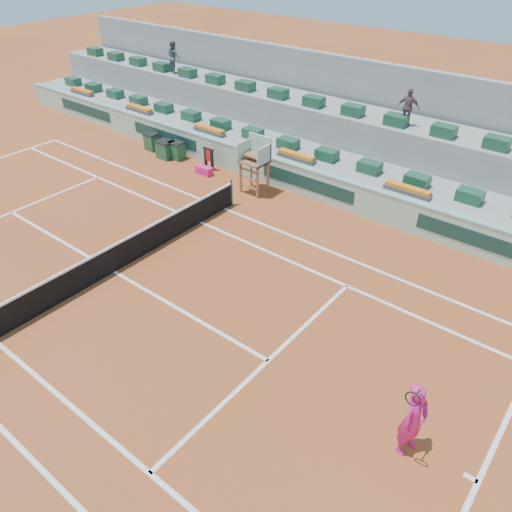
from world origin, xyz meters
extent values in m
plane|color=#92411C|center=(0.00, 0.00, 0.00)|extent=(90.00, 90.00, 0.00)
cube|color=#989895|center=(0.00, 10.70, 0.60)|extent=(36.00, 4.00, 1.20)
cube|color=#989895|center=(0.00, 12.30, 1.30)|extent=(36.00, 2.40, 2.60)
cube|color=#989895|center=(0.00, 13.90, 2.20)|extent=(36.00, 0.40, 4.40)
cube|color=#E41D7B|center=(-2.88, 7.36, 0.18)|extent=(0.82, 0.36, 0.36)
imported|color=#535561|center=(-9.14, 11.87, 3.43)|extent=(0.99, 0.90, 1.66)
imported|color=#6D4956|center=(4.33, 11.93, 3.35)|extent=(0.93, 0.51, 1.50)
cube|color=white|center=(11.88, 0.00, 0.01)|extent=(0.12, 10.97, 0.01)
cube|color=white|center=(0.00, 5.49, 0.01)|extent=(23.77, 0.12, 0.01)
cube|color=white|center=(0.00, 4.12, 0.01)|extent=(23.77, 0.12, 0.01)
cube|color=white|center=(-6.40, 0.00, 0.01)|extent=(0.12, 8.23, 0.01)
cube|color=white|center=(6.40, 0.00, 0.01)|extent=(0.12, 8.23, 0.01)
cube|color=white|center=(0.00, 0.00, 0.01)|extent=(12.80, 0.12, 0.01)
cube|color=white|center=(11.73, 0.00, 0.01)|extent=(0.30, 0.12, 0.01)
cube|color=black|center=(0.00, 0.00, 0.46)|extent=(0.03, 11.87, 0.92)
cube|color=white|center=(0.00, 0.00, 0.95)|extent=(0.06, 11.87, 0.07)
cylinder|color=#1E4734|center=(0.00, 5.94, 0.55)|extent=(0.10, 0.10, 1.10)
cube|color=#A6D1B8|center=(0.00, 8.50, 0.60)|extent=(36.00, 0.30, 1.20)
cube|color=#81AD9C|center=(0.00, 8.50, 1.23)|extent=(36.00, 0.34, 0.06)
cube|color=#143831|center=(-13.00, 8.34, 0.65)|extent=(4.40, 0.02, 0.56)
cube|color=#143831|center=(-6.50, 8.34, 0.65)|extent=(4.40, 0.02, 0.56)
cube|color=#143831|center=(2.00, 8.34, 0.65)|extent=(4.40, 0.02, 0.56)
cube|color=#143831|center=(9.00, 8.34, 0.65)|extent=(4.40, 0.02, 0.56)
cube|color=brown|center=(-0.45, 7.05, 0.68)|extent=(0.08, 0.08, 1.35)
cube|color=brown|center=(0.45, 7.05, 0.68)|extent=(0.08, 0.08, 1.35)
cube|color=brown|center=(-0.45, 7.75, 0.68)|extent=(0.08, 0.08, 1.35)
cube|color=brown|center=(0.45, 7.75, 0.68)|extent=(0.08, 0.08, 1.35)
cube|color=brown|center=(0.00, 7.40, 1.39)|extent=(1.10, 0.90, 0.08)
cube|color=#A6D1B8|center=(0.00, 7.78, 1.90)|extent=(1.10, 0.08, 1.00)
cube|color=#A6D1B8|center=(-0.52, 7.40, 1.75)|extent=(0.06, 0.90, 0.80)
cube|color=#A6D1B8|center=(0.52, 7.40, 1.75)|extent=(0.06, 0.90, 0.80)
cube|color=brown|center=(0.00, 7.50, 1.63)|extent=(0.80, 0.60, 0.08)
cube|color=brown|center=(0.00, 7.05, 0.35)|extent=(0.90, 0.08, 0.06)
cube|color=brown|center=(0.00, 7.05, 0.75)|extent=(0.90, 0.08, 0.06)
cube|color=brown|center=(0.00, 7.05, 1.10)|extent=(0.90, 0.08, 0.06)
cube|color=#184A30|center=(-16.00, 9.80, 1.42)|extent=(0.90, 0.60, 0.44)
cube|color=#184A30|center=(-14.00, 9.80, 1.42)|extent=(0.90, 0.60, 0.44)
cube|color=#184A30|center=(-12.00, 9.80, 1.42)|extent=(0.90, 0.60, 0.44)
cube|color=#184A30|center=(-10.00, 9.80, 1.42)|extent=(0.90, 0.60, 0.44)
cube|color=#184A30|center=(-8.00, 9.80, 1.42)|extent=(0.90, 0.60, 0.44)
cube|color=#184A30|center=(-6.00, 9.80, 1.42)|extent=(0.90, 0.60, 0.44)
cube|color=#184A30|center=(-4.00, 9.80, 1.42)|extent=(0.90, 0.60, 0.44)
cube|color=#184A30|center=(-2.00, 9.80, 1.42)|extent=(0.90, 0.60, 0.44)
cube|color=#184A30|center=(0.00, 9.80, 1.42)|extent=(0.90, 0.60, 0.44)
cube|color=#184A30|center=(2.00, 9.80, 1.42)|extent=(0.90, 0.60, 0.44)
cube|color=#184A30|center=(4.00, 9.80, 1.42)|extent=(0.90, 0.60, 0.44)
cube|color=#184A30|center=(6.00, 9.80, 1.42)|extent=(0.90, 0.60, 0.44)
cube|color=#184A30|center=(8.00, 9.80, 1.42)|extent=(0.90, 0.60, 0.44)
cube|color=#184A30|center=(-16.00, 11.70, 2.82)|extent=(0.90, 0.60, 0.44)
cube|color=#184A30|center=(-14.00, 11.70, 2.82)|extent=(0.90, 0.60, 0.44)
cube|color=#184A30|center=(-12.00, 11.70, 2.82)|extent=(0.90, 0.60, 0.44)
cube|color=#184A30|center=(-10.00, 11.70, 2.82)|extent=(0.90, 0.60, 0.44)
cube|color=#184A30|center=(-8.00, 11.70, 2.82)|extent=(0.90, 0.60, 0.44)
cube|color=#184A30|center=(-6.00, 11.70, 2.82)|extent=(0.90, 0.60, 0.44)
cube|color=#184A30|center=(-4.00, 11.70, 2.82)|extent=(0.90, 0.60, 0.44)
cube|color=#184A30|center=(-2.00, 11.70, 2.82)|extent=(0.90, 0.60, 0.44)
cube|color=#184A30|center=(0.00, 11.70, 2.82)|extent=(0.90, 0.60, 0.44)
cube|color=#184A30|center=(2.00, 11.70, 2.82)|extent=(0.90, 0.60, 0.44)
cube|color=#184A30|center=(4.00, 11.70, 2.82)|extent=(0.90, 0.60, 0.44)
cube|color=#184A30|center=(6.00, 11.70, 2.82)|extent=(0.90, 0.60, 0.44)
cube|color=#184A30|center=(8.00, 11.70, 2.82)|extent=(0.90, 0.60, 0.44)
cube|color=#4C4C4C|center=(-14.00, 9.00, 1.28)|extent=(1.80, 0.36, 0.16)
cube|color=orange|center=(-14.00, 9.00, 1.42)|extent=(1.70, 0.32, 0.12)
cube|color=#4C4C4C|center=(-9.00, 9.00, 1.28)|extent=(1.80, 0.36, 0.16)
cube|color=orange|center=(-9.00, 9.00, 1.42)|extent=(1.70, 0.32, 0.12)
cube|color=#4C4C4C|center=(-4.00, 9.00, 1.28)|extent=(1.80, 0.36, 0.16)
cube|color=orange|center=(-4.00, 9.00, 1.42)|extent=(1.70, 0.32, 0.12)
cube|color=#4C4C4C|center=(1.00, 9.00, 1.28)|extent=(1.80, 0.36, 0.16)
cube|color=orange|center=(1.00, 9.00, 1.42)|extent=(1.70, 0.32, 0.12)
cube|color=#4C4C4C|center=(6.00, 9.00, 1.28)|extent=(1.80, 0.36, 0.16)
cube|color=orange|center=(6.00, 9.00, 1.42)|extent=(1.70, 0.32, 0.12)
cube|color=#1A4F30|center=(-5.11, 7.83, 0.40)|extent=(0.66, 0.56, 0.80)
cube|color=black|center=(-5.11, 7.83, 0.82)|extent=(0.69, 0.60, 0.04)
cube|color=#1A4F30|center=(-5.63, 7.58, 0.40)|extent=(0.75, 0.65, 0.80)
cube|color=black|center=(-5.63, 7.58, 0.82)|extent=(0.80, 0.69, 0.04)
cube|color=#1A4F30|center=(-6.90, 7.83, 0.40)|extent=(0.62, 0.53, 0.80)
cube|color=black|center=(-6.90, 7.83, 0.82)|extent=(0.65, 0.56, 0.04)
cube|color=black|center=(-3.25, 7.87, 0.50)|extent=(0.10, 0.10, 1.00)
cube|color=black|center=(-2.85, 7.87, 0.50)|extent=(0.10, 0.10, 1.00)
cube|color=black|center=(-3.05, 7.87, 1.00)|extent=(0.63, 0.08, 0.06)
cube|color=red|center=(-3.05, 7.85, 0.70)|extent=(0.46, 0.04, 0.56)
imported|color=#E41D7B|center=(10.36, -0.17, 0.97)|extent=(0.63, 0.80, 1.95)
cylinder|color=black|center=(10.36, -0.47, 2.05)|extent=(0.03, 0.35, 0.09)
torus|color=black|center=(10.36, -0.69, 2.12)|extent=(0.31, 0.08, 0.31)
camera|label=1|loc=(11.95, -7.48, 9.71)|focal=35.00mm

